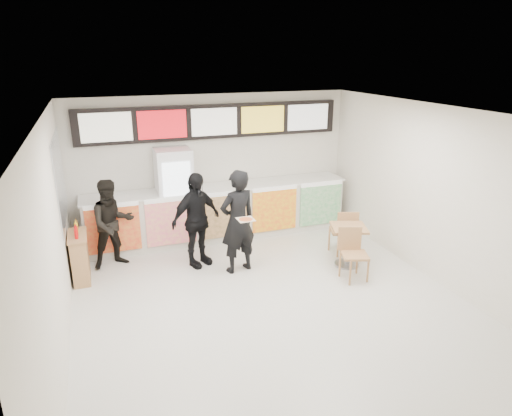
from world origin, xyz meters
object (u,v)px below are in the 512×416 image
customer_left (112,224)px  condiment_ledge (80,257)px  customer_main (238,222)px  cafe_table (348,239)px  service_counter (220,212)px  drinks_fridge (175,197)px  customer_mid (196,220)px

customer_left → condiment_ledge: (-0.60, -0.39, -0.40)m
customer_main → cafe_table: 2.08m
service_counter → customer_left: 2.32m
drinks_fridge → customer_left: bearing=-152.9°
customer_left → drinks_fridge: bearing=13.5°
customer_left → customer_mid: customer_mid is taller
customer_main → cafe_table: customer_main is taller
service_counter → cafe_table: bearing=-48.9°
customer_main → customer_left: customer_main is taller
service_counter → condiment_ledge: bearing=-159.9°
customer_main → customer_mid: size_ratio=1.07×
customer_mid → cafe_table: bearing=-45.4°
service_counter → drinks_fridge: (-0.93, 0.02, 0.43)m
service_counter → customer_left: (-2.22, -0.64, 0.26)m
service_counter → condiment_ledge: (-2.82, -1.03, -0.14)m
service_counter → cafe_table: (1.86, -2.12, -0.04)m
service_counter → customer_main: size_ratio=2.93×
customer_mid → customer_main: bearing=-62.3°
service_counter → customer_main: (-0.13, -1.63, 0.38)m
customer_mid → cafe_table: size_ratio=1.10×
cafe_table → condiment_ledge: bearing=-174.1°
customer_mid → condiment_ledge: size_ratio=1.76×
cafe_table → condiment_ledge: condiment_ledge is taller
customer_main → cafe_table: bearing=152.2°
customer_left → cafe_table: size_ratio=1.02×
drinks_fridge → cafe_table: (2.79, -2.14, -0.46)m
cafe_table → condiment_ledge: 4.80m
customer_left → service_counter: bearing=2.5°
customer_main → customer_mid: 0.81m
service_counter → customer_main: customer_main is taller
drinks_fridge → customer_left: 1.45m
customer_left → condiment_ledge: customer_left is taller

